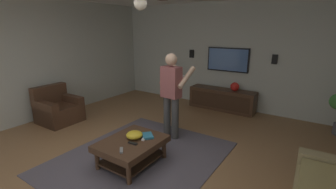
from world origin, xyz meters
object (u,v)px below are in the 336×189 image
object	(u,v)px
coffee_table	(132,147)
person_standing	(172,91)
tv	(228,60)
armchair	(58,110)
vase_round	(235,87)
remote_black	(133,143)
wall_speaker_right	(192,54)
bowl	(134,135)
remote_grey	(121,150)
media_console	(222,99)
book	(147,136)
remote_white	(144,138)
wall_speaker_left	(275,59)

from	to	relation	value
coffee_table	person_standing	distance (m)	1.33
coffee_table	tv	distance (m)	3.69
armchair	vase_round	bearing A→B (deg)	42.13
coffee_table	remote_black	world-z (taller)	remote_black
wall_speaker_right	armchair	bearing A→B (deg)	151.48
person_standing	bowl	size ratio (longest dim) A/B	6.38
person_standing	bowl	world-z (taller)	person_standing
wall_speaker_right	remote_grey	bearing A→B (deg)	-165.60
tv	remote_black	world-z (taller)	tv
coffee_table	tv	world-z (taller)	tv
coffee_table	wall_speaker_right	distance (m)	3.83
media_console	remote_grey	xyz separation A→B (m)	(-3.63, 0.07, 0.14)
armchair	tv	distance (m)	4.33
armchair	media_console	world-z (taller)	armchair
book	wall_speaker_right	size ratio (longest dim) A/B	1.00
vase_round	remote_white	bearing A→B (deg)	173.47
remote_black	book	distance (m)	0.32
armchair	tv	world-z (taller)	tv
remote_black	wall_speaker_right	bearing A→B (deg)	-78.47
armchair	wall_speaker_right	size ratio (longest dim) A/B	3.74
person_standing	bowl	bearing A→B (deg)	-173.54
person_standing	remote_black	world-z (taller)	person_standing
media_console	tv	size ratio (longest dim) A/B	1.55
remote_white	remote_grey	bearing A→B (deg)	157.84
wall_speaker_left	wall_speaker_right	bearing A→B (deg)	90.00
media_console	book	xyz separation A→B (m)	(-3.06, 0.05, 0.14)
tv	remote_white	size ratio (longest dim) A/B	7.32
armchair	bowl	size ratio (longest dim) A/B	3.20
armchair	remote_grey	size ratio (longest dim) A/B	5.49
remote_black	media_console	bearing A→B (deg)	-95.06
remote_white	remote_black	bearing A→B (deg)	151.27
bowl	wall_speaker_left	size ratio (longest dim) A/B	1.17
vase_round	bowl	bearing A→B (deg)	171.05
coffee_table	wall_speaker_left	bearing A→B (deg)	-20.18
armchair	remote_grey	distance (m)	2.81
remote_black	wall_speaker_left	distance (m)	3.95
bowl	remote_grey	distance (m)	0.43
bowl	wall_speaker_left	bearing A→B (deg)	-20.78
coffee_table	tv	bearing A→B (deg)	-2.87
armchair	book	world-z (taller)	armchair
media_console	person_standing	distance (m)	2.25
bowl	vase_round	size ratio (longest dim) A/B	1.17
bowl	remote_black	size ratio (longest dim) A/B	1.71
armchair	book	distance (m)	2.74
tv	book	bearing A→B (deg)	-0.93
coffee_table	person_standing	size ratio (longest dim) A/B	0.61
coffee_table	book	world-z (taller)	book
coffee_table	media_console	xyz separation A→B (m)	(3.30, -0.18, -0.02)
book	armchair	bearing A→B (deg)	36.60
book	wall_speaker_right	bearing A→B (deg)	-33.12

